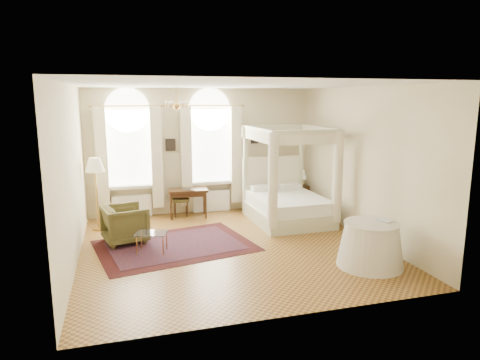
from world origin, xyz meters
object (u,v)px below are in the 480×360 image
object	(u,v)px
nightstand	(299,196)
armchair	(125,224)
writing_desk	(188,193)
floor_lamp	(95,169)
canopy_bed	(288,201)
coffee_table	(152,234)
stool	(181,201)
side_table	(370,245)

from	to	relation	value
nightstand	armchair	size ratio (longest dim) A/B	0.71
writing_desk	floor_lamp	world-z (taller)	floor_lamp
writing_desk	nightstand	bearing A→B (deg)	3.37
canopy_bed	floor_lamp	distance (m)	4.67
armchair	floor_lamp	size ratio (longest dim) A/B	0.52
nightstand	floor_lamp	size ratio (longest dim) A/B	0.37
nightstand	coffee_table	world-z (taller)	nightstand
stool	side_table	size ratio (longest dim) A/B	0.40
canopy_bed	floor_lamp	xyz separation A→B (m)	(-4.54, 0.59, 0.92)
canopy_bed	floor_lamp	world-z (taller)	canopy_bed
coffee_table	side_table	bearing A→B (deg)	-25.39
stool	side_table	xyz separation A→B (m)	(2.86, -4.36, 0.00)
stool	floor_lamp	xyz separation A→B (m)	(-2.04, -0.66, 1.05)
coffee_table	floor_lamp	size ratio (longest dim) A/B	0.41
coffee_table	floor_lamp	distance (m)	2.44
writing_desk	coffee_table	size ratio (longest dim) A/B	1.47
stool	side_table	world-z (taller)	side_table
nightstand	stool	bearing A→B (deg)	180.00
canopy_bed	side_table	size ratio (longest dim) A/B	1.95
armchair	nightstand	bearing A→B (deg)	-82.94
canopy_bed	side_table	world-z (taller)	canopy_bed
coffee_table	floor_lamp	world-z (taller)	floor_lamp
stool	floor_lamp	size ratio (longest dim) A/B	0.28
coffee_table	canopy_bed	bearing A→B (deg)	20.68
stool	coffee_table	world-z (taller)	stool
canopy_bed	nightstand	world-z (taller)	canopy_bed
stool	writing_desk	bearing A→B (deg)	-49.19
floor_lamp	nightstand	bearing A→B (deg)	6.99
coffee_table	armchair	bearing A→B (deg)	122.08
armchair	canopy_bed	bearing A→B (deg)	-95.74
canopy_bed	nightstand	xyz separation A→B (m)	(0.86, 1.26, -0.23)
nightstand	coffee_table	size ratio (longest dim) A/B	0.88
coffee_table	side_table	xyz separation A→B (m)	(3.81, -1.81, 0.03)
nightstand	coffee_table	xyz separation A→B (m)	(-4.31, -2.56, 0.06)
writing_desk	armchair	bearing A→B (deg)	-135.36
writing_desk	stool	distance (m)	0.34
armchair	side_table	xyz separation A→B (m)	(4.30, -2.59, 0.00)
side_table	floor_lamp	bearing A→B (deg)	142.93
writing_desk	side_table	size ratio (longest dim) A/B	0.86
canopy_bed	coffee_table	distance (m)	3.69
nightstand	side_table	world-z (taller)	side_table
canopy_bed	armchair	xyz separation A→B (m)	(-3.94, -0.51, -0.14)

